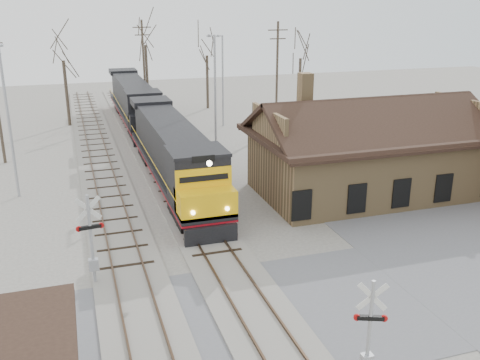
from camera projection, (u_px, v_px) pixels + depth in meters
name	position (u px, v px, depth m)	size (l,w,h in m)	color
ground	(257.00, 318.00, 21.67)	(140.00, 140.00, 0.00)	#A7A297
road	(257.00, 318.00, 21.67)	(60.00, 9.00, 0.03)	slate
track_main	(181.00, 195.00, 35.18)	(3.40, 90.00, 0.24)	#A7A297
track_siding	(111.00, 203.00, 33.87)	(3.40, 90.00, 0.24)	#A7A297
depot	(367.00, 158.00, 35.22)	(15.20, 9.31, 7.90)	#9C7D51
locomotive_lead	(174.00, 154.00, 36.06)	(3.07, 20.59, 4.57)	black
locomotive_trailing	(134.00, 101.00, 54.88)	(3.07, 20.59, 4.33)	black
crossbuck_near	(369.00, 336.00, 17.45)	(1.05, 0.48, 3.86)	#A5A8AD
crossbuck_far	(92.00, 244.00, 23.68)	(1.23, 0.32, 4.30)	#A5A8AD
streetlight_a	(8.00, 115.00, 33.57)	(0.25, 2.04, 9.73)	#A5A8AD
streetlight_b	(215.00, 93.00, 41.07)	(0.25, 2.04, 9.83)	#A5A8AD
streetlight_c	(222.00, 76.00, 53.48)	(0.25, 2.04, 9.04)	#A5A8AD
utility_pole_b	(144.00, 66.00, 58.85)	(2.00, 0.24, 10.31)	#382D23
utility_pole_c	(277.00, 74.00, 51.90)	(2.00, 0.24, 10.39)	#382D23
tree_b	(62.00, 49.00, 52.82)	(4.39, 4.39, 10.75)	#382D23
tree_c	(145.00, 34.00, 62.44)	(4.86, 4.86, 11.90)	#382D23
tree_d	(207.00, 47.00, 61.72)	(4.13, 4.13, 10.11)	#382D23
tree_e	(301.00, 49.00, 57.80)	(4.19, 4.19, 10.25)	#382D23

